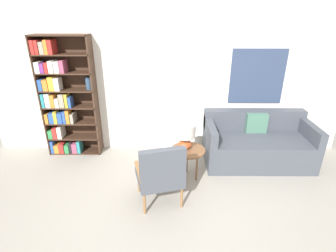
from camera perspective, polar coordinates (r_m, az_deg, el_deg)
ground_plane at (r=3.50m, az=-0.68°, el=-20.52°), size 14.00×14.00×0.00m
wall_back at (r=4.66m, az=-0.02°, el=10.24°), size 6.40×0.08×2.70m
bookshelf at (r=4.94m, az=-21.95°, el=5.31°), size 0.94×0.30×2.10m
armchair at (r=3.47m, az=-1.54°, el=-10.18°), size 0.71×0.69×0.91m
couch at (r=4.81m, az=18.71°, el=-3.72°), size 1.78×0.91×0.84m
side_table at (r=4.05m, az=4.36°, el=-5.74°), size 0.53×0.53×0.50m
table_lamp at (r=3.94m, az=3.77°, el=-1.74°), size 0.31×0.31×0.40m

